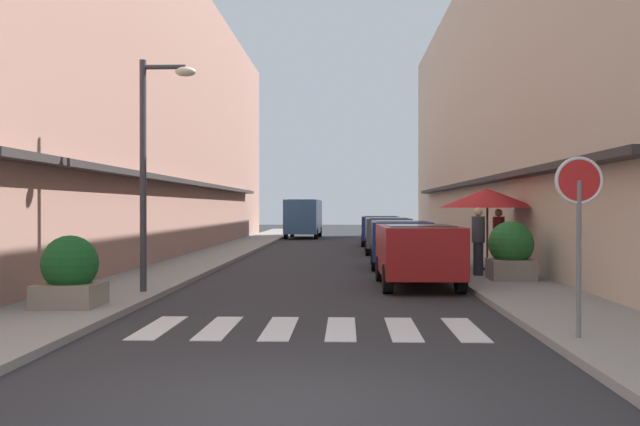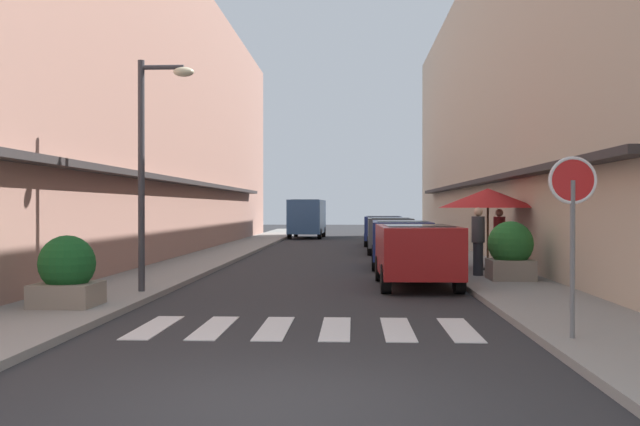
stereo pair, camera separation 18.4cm
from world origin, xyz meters
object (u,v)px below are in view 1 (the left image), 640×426
cafe_umbrella (487,198)px  pedestrian_walking_near (478,239)px  parked_car_far (387,231)px  street_lamp (153,148)px  pedestrian_walking_far (499,237)px  planter_midblock (511,251)px  parked_car_mid (400,238)px  parked_car_distant (380,227)px  planter_corner (70,273)px  parked_car_near (417,248)px  delivery_van (304,215)px  round_street_sign (579,199)px

cafe_umbrella → pedestrian_walking_near: size_ratio=1.57×
parked_car_far → pedestrian_walking_near: size_ratio=2.55×
street_lamp → pedestrian_walking_far: bearing=36.1°
street_lamp → planter_midblock: size_ratio=3.40×
parked_car_mid → parked_car_far: 6.99m
parked_car_distant → pedestrian_walking_far: size_ratio=2.56×
street_lamp → pedestrian_walking_near: 8.66m
parked_car_far → planter_corner: parked_car_far is taller
planter_corner → planter_midblock: (8.95, 5.11, 0.11)m
planter_corner → pedestrian_walking_near: pedestrian_walking_near is taller
planter_midblock → pedestrian_walking_far: bearing=83.0°
planter_midblock → pedestrian_walking_near: 1.23m
parked_car_near → parked_car_far: size_ratio=0.90×
cafe_umbrella → planter_corner: 11.98m
planter_midblock → delivery_van: bearing=104.1°
pedestrian_walking_near → pedestrian_walking_far: size_ratio=1.02×
pedestrian_walking_near → parked_car_near: bearing=109.6°
round_street_sign → pedestrian_walking_near: 8.98m
parked_car_distant → delivery_van: (-4.32, 8.74, 0.48)m
parked_car_far → street_lamp: 15.84m
round_street_sign → street_lamp: 8.89m
pedestrian_walking_near → round_street_sign: bearing=152.6°
pedestrian_walking_near → pedestrian_walking_far: (1.02, 2.35, -0.03)m
parked_car_mid → round_street_sign: bearing=-83.4°
planter_corner → pedestrian_walking_far: size_ratio=0.74×
planter_midblock → parked_car_near: bearing=-163.1°
parked_car_far → parked_car_distant: same height
parked_car_near → cafe_umbrella: size_ratio=1.46×
parked_car_near → parked_car_far: (-0.00, 12.52, 0.00)m
planter_midblock → parked_car_far: bearing=101.3°
planter_corner → pedestrian_walking_near: bearing=36.4°
parked_car_far → parked_car_distant: bearing=90.0°
parked_car_near → planter_corner: size_ratio=3.19×
parked_car_near → parked_car_distant: (-0.00, 18.51, 0.00)m
cafe_umbrella → planter_midblock: size_ratio=1.94×
parked_car_far → parked_car_mid: bearing=-90.0°
parked_car_far → parked_car_near: bearing=-90.0°
round_street_sign → street_lamp: size_ratio=0.50×
parked_car_mid → pedestrian_walking_near: size_ratio=2.44×
round_street_sign → planter_corner: size_ratio=1.94×
parked_car_distant → pedestrian_walking_near: 16.84m
parked_car_mid → pedestrian_walking_near: (1.75, -3.77, 0.13)m
parked_car_near → pedestrian_walking_near: size_ratio=2.29×
delivery_van → pedestrian_walking_far: bearing=-73.0°
parked_car_near → pedestrian_walking_near: pedestrian_walking_near is taller
street_lamp → cafe_umbrella: 9.84m
delivery_van → cafe_umbrella: bearing=-74.4°
round_street_sign → pedestrian_walking_far: round_street_sign is taller
parked_car_near → planter_corner: parked_car_near is taller
parked_car_near → delivery_van: delivery_van is taller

